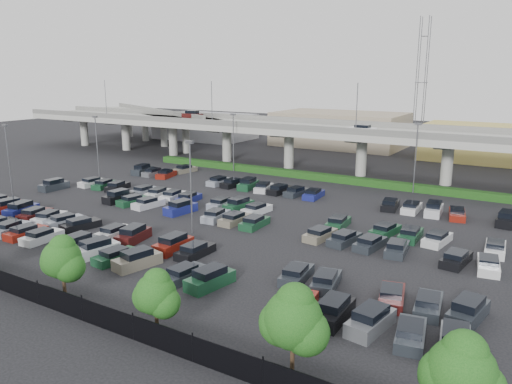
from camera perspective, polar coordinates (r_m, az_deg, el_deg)
ground at (r=62.18m, az=-2.68°, el=-2.71°), size 280.00×280.00×0.00m
overpass at (r=88.70m, az=8.88°, el=6.63°), size 150.00×13.00×15.80m
on_ramp at (r=126.46m, az=-11.48°, el=8.49°), size 50.93×30.13×8.80m
hedge at (r=83.31m, az=6.99°, el=1.77°), size 66.00×1.60×1.10m
fence at (r=43.12m, az=-24.45°, el=-10.21°), size 70.00×0.10×2.00m
tree_row at (r=42.37m, az=-22.57°, el=-6.64°), size 65.07×3.66×5.94m
parked_cars at (r=59.03m, az=-6.15°, el=-3.05°), size 63.08×41.66×1.67m
light_poles at (r=64.69m, az=-4.78°, el=3.57°), size 66.90×48.38×10.30m
distant_buildings at (r=113.99m, az=20.60°, el=5.80°), size 138.00×24.00×9.00m
comm_tower at (r=126.87m, az=18.38°, el=12.06°), size 2.40×2.40×30.00m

